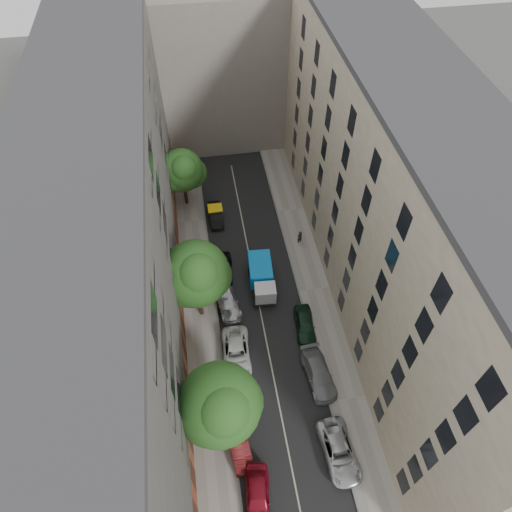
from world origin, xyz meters
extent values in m
plane|color=#4C4C49|center=(0.00, 0.00, 0.00)|extent=(120.00, 120.00, 0.00)
cube|color=black|center=(0.00, 0.00, 0.01)|extent=(8.00, 44.00, 0.02)
cube|color=gray|center=(-5.50, 0.00, 0.07)|extent=(3.00, 44.00, 0.15)
cube|color=gray|center=(5.50, 0.00, 0.07)|extent=(3.00, 44.00, 0.15)
cube|color=#4E4B49|center=(-11.00, 0.00, 10.00)|extent=(8.00, 44.00, 20.00)
cube|color=beige|center=(11.00, 0.00, 10.00)|extent=(8.00, 44.00, 20.00)
cube|color=slate|center=(0.00, 28.00, 9.00)|extent=(18.00, 12.00, 18.00)
cube|color=black|center=(0.60, 1.26, 0.53)|extent=(2.39, 5.32, 0.29)
cube|color=#B9BCBE|center=(0.60, -0.57, 1.39)|extent=(2.03, 1.67, 1.63)
cube|color=#0D96FF|center=(0.60, 2.12, 1.54)|extent=(2.36, 3.60, 1.73)
cylinder|color=black|center=(-0.31, -0.57, 0.40)|extent=(0.27, 0.81, 0.81)
cylinder|color=black|center=(1.51, -0.57, 0.40)|extent=(0.27, 0.81, 0.81)
cylinder|color=black|center=(-0.31, 2.80, 0.40)|extent=(0.27, 0.81, 0.81)
cylinder|color=black|center=(1.51, 2.80, 0.40)|extent=(0.27, 0.81, 0.81)
imported|color=maroon|center=(-2.80, -17.00, 0.74)|extent=(2.24, 4.54, 1.49)
imported|color=#490E0F|center=(-3.60, -13.40, 0.66)|extent=(1.89, 4.17, 1.33)
imported|color=silver|center=(-2.80, -5.80, 0.70)|extent=(2.63, 5.20, 1.41)
imported|color=silver|center=(-2.92, -0.43, 0.67)|extent=(2.55, 4.86, 1.34)
imported|color=black|center=(-2.80, 3.40, 0.69)|extent=(2.03, 4.20, 1.38)
imported|color=black|center=(-2.80, 11.00, 0.65)|extent=(1.41, 3.98, 1.31)
imported|color=silver|center=(3.60, -15.00, 0.70)|extent=(2.62, 5.16, 1.40)
imported|color=slate|center=(3.60, -8.80, 0.72)|extent=(2.45, 5.12, 1.44)
imported|color=black|center=(3.60, -4.02, 0.70)|extent=(1.98, 4.21, 1.39)
cylinder|color=#382619|center=(-4.60, -12.29, 1.62)|extent=(0.36, 0.36, 2.95)
cylinder|color=#382619|center=(-4.60, -12.29, 4.15)|extent=(0.24, 0.24, 2.11)
sphere|color=#27511B|center=(-4.60, -12.29, 6.21)|extent=(5.70, 5.70, 5.70)
sphere|color=#27511B|center=(-3.70, -11.89, 5.20)|extent=(4.28, 4.28, 4.28)
sphere|color=#27511B|center=(-5.30, -12.79, 5.62)|extent=(3.99, 3.99, 3.99)
sphere|color=#27511B|center=(-4.40, -13.09, 7.31)|extent=(3.71, 3.71, 3.71)
cylinder|color=#382619|center=(-5.34, -1.00, 1.59)|extent=(0.36, 0.36, 2.88)
cylinder|color=#382619|center=(-5.34, -1.00, 4.06)|extent=(0.24, 0.24, 2.06)
sphere|color=#27511B|center=(-5.34, -1.00, 6.07)|extent=(5.70, 5.70, 5.70)
sphere|color=#27511B|center=(-4.44, -0.60, 5.09)|extent=(4.27, 4.27, 4.27)
sphere|color=#27511B|center=(-6.04, -1.50, 5.50)|extent=(3.99, 3.99, 3.99)
sphere|color=#27511B|center=(-5.14, -1.80, 7.14)|extent=(3.70, 3.70, 3.70)
cylinder|color=#382619|center=(-5.77, 14.00, 1.27)|extent=(0.36, 0.36, 2.24)
cylinder|color=#382619|center=(-5.77, 14.00, 3.20)|extent=(0.24, 0.24, 1.60)
sphere|color=#27511B|center=(-5.77, 14.00, 4.77)|extent=(4.58, 4.58, 4.58)
sphere|color=#27511B|center=(-4.87, 14.40, 4.00)|extent=(3.43, 3.43, 3.43)
sphere|color=#27511B|center=(-6.47, 13.50, 4.32)|extent=(3.20, 3.20, 3.20)
sphere|color=#27511B|center=(-5.57, 13.20, 5.60)|extent=(2.98, 2.98, 2.98)
cylinder|color=#17532C|center=(-4.20, -9.64, 3.09)|extent=(0.14, 0.14, 5.87)
sphere|color=silver|center=(-4.20, -9.64, 6.12)|extent=(0.36, 0.36, 0.36)
imported|color=black|center=(5.40, 6.13, 0.94)|extent=(0.67, 0.55, 1.57)
camera|label=1|loc=(-4.12, -24.38, 35.64)|focal=32.00mm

